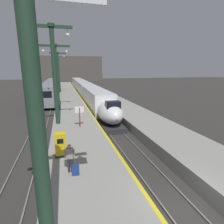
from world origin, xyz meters
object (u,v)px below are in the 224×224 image
at_px(passenger_near_edge, 70,156).
at_px(rolling_suitcase, 75,170).
at_px(highspeed_train_main, 85,89).
at_px(departure_info_board, 80,112).
at_px(station_column_far, 56,71).
at_px(station_column_distant, 59,69).
at_px(ticket_machine_yellow, 61,146).
at_px(regional_train_adjacent, 51,88).
at_px(station_column_near, 34,69).
at_px(station_column_mid, 54,67).

relative_size(passenger_near_edge, rolling_suitcase, 1.72).
relative_size(highspeed_train_main, departure_info_board, 26.40).
height_order(station_column_far, passenger_near_edge, station_column_far).
bearing_deg(station_column_distant, station_column_far, -90.00).
relative_size(station_column_far, ticket_machine_yellow, 5.64).
relative_size(regional_train_adjacent, station_column_near, 3.94).
height_order(regional_train_adjacent, station_column_near, station_column_near).
distance_m(regional_train_adjacent, station_column_far, 22.56).
relative_size(highspeed_train_main, regional_train_adjacent, 1.53).
xyz_separation_m(regional_train_adjacent, station_column_mid, (2.20, -29.37, 4.84)).
height_order(station_column_distant, rolling_suitcase, station_column_distant).
xyz_separation_m(regional_train_adjacent, departure_info_board, (4.38, -31.20, 0.43)).
distance_m(station_column_near, station_column_far, 21.95).
distance_m(station_column_mid, departure_info_board, 5.25).
bearing_deg(highspeed_train_main, ticket_machine_yellow, -99.63).
distance_m(rolling_suitcase, ticket_machine_yellow, 2.70).
bearing_deg(station_column_near, highspeed_train_main, 81.58).
xyz_separation_m(passenger_near_edge, ticket_machine_yellow, (-0.51, 2.19, -0.25)).
distance_m(regional_train_adjacent, station_column_mid, 29.84).
xyz_separation_m(rolling_suitcase, departure_info_board, (1.06, 8.54, 1.20)).
height_order(highspeed_train_main, rolling_suitcase, highspeed_train_main).
xyz_separation_m(highspeed_train_main, rolling_suitcase, (-4.78, -35.26, -0.61)).
xyz_separation_m(rolling_suitcase, ticket_machine_yellow, (-0.77, 2.55, 0.44)).
bearing_deg(rolling_suitcase, passenger_near_edge, 125.02).
bearing_deg(highspeed_train_main, station_column_mid, -103.34).
bearing_deg(ticket_machine_yellow, passenger_near_edge, -76.87).
xyz_separation_m(highspeed_train_main, passenger_near_edge, (-5.04, -34.90, 0.08)).
height_order(highspeed_train_main, station_column_near, station_column_near).
bearing_deg(rolling_suitcase, station_column_distant, 91.66).
height_order(highspeed_train_main, passenger_near_edge, highspeed_train_main).
bearing_deg(passenger_near_edge, station_column_far, 92.84).
xyz_separation_m(regional_train_adjacent, station_column_near, (2.26, -43.97, 4.60)).
bearing_deg(station_column_near, departure_info_board, 80.56).
relative_size(regional_train_adjacent, station_column_mid, 3.69).
bearing_deg(station_column_distant, highspeed_train_main, -28.38).
distance_m(passenger_near_edge, departure_info_board, 8.30).
bearing_deg(rolling_suitcase, station_column_far, 93.60).
relative_size(station_column_mid, station_column_distant, 1.02).
bearing_deg(rolling_suitcase, departure_info_board, 82.92).
bearing_deg(station_column_far, ticket_machine_yellow, -88.68).
height_order(rolling_suitcase, ticket_machine_yellow, ticket_machine_yellow).
distance_m(regional_train_adjacent, ticket_machine_yellow, 37.28).
height_order(rolling_suitcase, departure_info_board, departure_info_board).
xyz_separation_m(station_column_near, departure_info_board, (2.12, 12.76, -4.17)).
bearing_deg(passenger_near_edge, departure_info_board, 80.86).
bearing_deg(highspeed_train_main, passenger_near_edge, -98.22).
bearing_deg(ticket_machine_yellow, rolling_suitcase, -73.31).
distance_m(station_column_far, rolling_suitcase, 18.49).
bearing_deg(rolling_suitcase, station_column_near, -104.10).
bearing_deg(station_column_near, station_column_far, 90.15).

